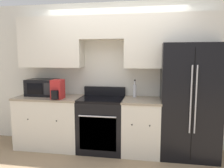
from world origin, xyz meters
The scene contains 9 objects.
ground_plane centered at (0.00, 0.00, 0.00)m, with size 12.00×12.00×0.00m, color #937A5B.
wall_back centered at (0.01, 0.58, 1.55)m, with size 8.00×0.39×2.60m.
lower_cabinets_left centered at (-1.14, 0.31, 0.46)m, with size 1.17×0.64×0.93m.
lower_cabinets_right centered at (0.51, 0.31, 0.46)m, with size 0.64×0.64×0.93m.
oven_range centered at (-0.18, 0.31, 0.47)m, with size 0.77×0.65×1.09m.
refrigerator centered at (1.26, 0.37, 0.92)m, with size 0.90×0.77×1.85m.
microwave centered at (-1.32, 0.39, 1.08)m, with size 0.53×0.37×0.30m.
bottle centered at (0.37, 0.50, 1.05)m, with size 0.06×0.06×0.31m.
coffee_maker centered at (-0.91, 0.12, 1.08)m, with size 0.18×0.29×0.33m.
Camera 1 is at (0.61, -3.31, 1.65)m, focal length 35.00 mm.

